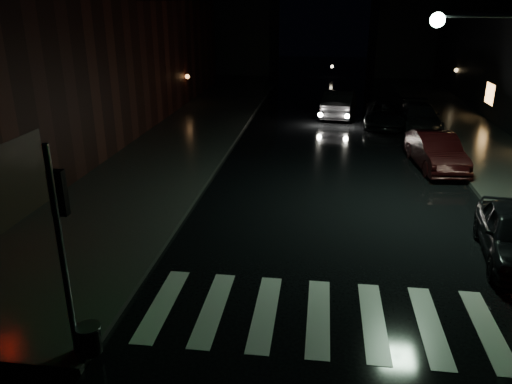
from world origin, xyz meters
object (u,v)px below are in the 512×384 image
at_px(parked_car_b, 436,151).
at_px(parked_car_d, 385,114).
at_px(oncoming_car, 339,103).
at_px(parked_car_c, 419,117).

xyz_separation_m(parked_car_b, parked_car_d, (-1.29, 7.76, -0.08)).
height_order(parked_car_b, oncoming_car, oncoming_car).
xyz_separation_m(parked_car_b, parked_car_c, (0.51, 7.21, -0.04)).
bearing_deg(parked_car_d, oncoming_car, 143.92).
height_order(parked_car_d, oncoming_car, oncoming_car).
xyz_separation_m(parked_car_d, oncoming_car, (-2.51, 2.26, 0.16)).
distance_m(parked_car_c, parked_car_d, 1.88).
relative_size(parked_car_c, oncoming_car, 0.96).
relative_size(parked_car_b, oncoming_car, 0.90).
distance_m(parked_car_b, parked_car_c, 7.22).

